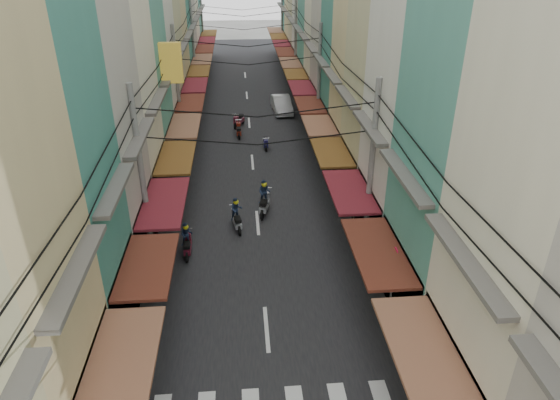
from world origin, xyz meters
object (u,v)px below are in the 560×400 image
white_car (282,112)px  traffic_sign (394,267)px  market_umbrella (493,334)px  bicycle (410,324)px

white_car → traffic_sign: bearing=-89.2°
market_umbrella → traffic_sign: (-2.00, 3.75, -0.03)m
white_car → market_umbrella: size_ratio=1.82×
bicycle → market_umbrella: market_umbrella is taller
bicycle → market_umbrella: bearing=-141.1°
bicycle → traffic_sign: size_ratio=0.53×
white_car → bicycle: 26.90m
bicycle → white_car: bearing=22.9°
market_umbrella → white_car: bearing=97.5°
white_car → bicycle: bearing=-87.7°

